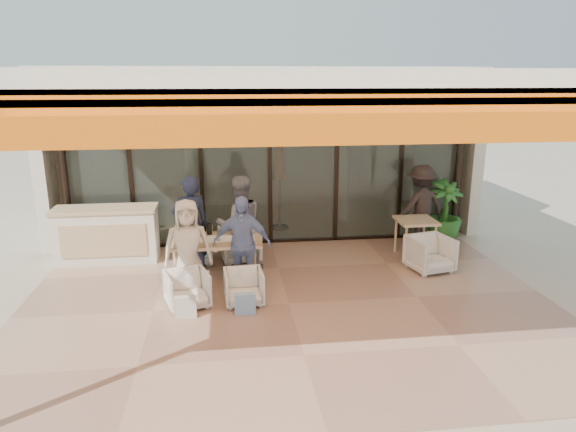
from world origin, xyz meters
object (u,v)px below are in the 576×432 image
object	(u,v)px
side_chair	(430,252)
side_table	(416,225)
diner_grey	(240,224)
diner_periwinkle	(242,244)
host_counter	(107,234)
diner_navy	(191,225)
dining_table	(215,242)
chair_far_right	(239,243)
diner_cream	(188,248)
standing_woman	(421,206)
chair_near_left	(187,288)
chair_far_left	(194,244)
chair_near_right	(244,286)

from	to	relation	value
side_chair	side_table	bearing A→B (deg)	77.21
diner_grey	diner_periwinkle	world-z (taller)	diner_grey
host_counter	diner_navy	distance (m)	1.78
dining_table	side_table	xyz separation A→B (m)	(3.74, 0.75, -0.05)
chair_far_right	dining_table	bearing A→B (deg)	54.79
diner_navy	side_chair	xyz separation A→B (m)	(4.15, -0.45, -0.51)
diner_cream	standing_woman	distance (m)	4.83
chair_near_left	diner_grey	xyz separation A→B (m)	(0.84, 1.40, 0.55)
chair_far_left	chair_far_right	bearing A→B (deg)	179.71
chair_far_right	side_chair	size ratio (longest dim) A/B	1.01
chair_far_right	standing_woman	xyz separation A→B (m)	(3.63, 0.42, 0.48)
diner_cream	diner_periwinkle	distance (m)	0.84
host_counter	diner_navy	bearing A→B (deg)	-25.73
side_table	side_chair	bearing A→B (deg)	-90.00
diner_periwinkle	side_chair	xyz separation A→B (m)	(3.31, 0.45, -0.43)
dining_table	diner_periwinkle	distance (m)	0.63
diner_grey	diner_periwinkle	distance (m)	0.90
chair_far_right	chair_near_left	xyz separation A→B (m)	(-0.84, -1.90, -0.05)
chair_near_left	side_chair	distance (m)	4.26
host_counter	diner_cream	world-z (taller)	diner_cream
dining_table	standing_woman	xyz separation A→B (m)	(4.06, 1.37, 0.15)
diner_cream	chair_near_left	bearing A→B (deg)	-96.60
dining_table	diner_navy	bearing A→B (deg)	132.85
chair_near_left	standing_woman	distance (m)	5.07
side_table	host_counter	bearing A→B (deg)	175.42
chair_near_right	diner_navy	bearing A→B (deg)	117.41
side_chair	diner_cream	bearing A→B (deg)	173.42
diner_grey	standing_woman	bearing A→B (deg)	-176.51
host_counter	chair_near_right	xyz separation A→B (m)	(2.42, -2.16, -0.24)
diner_periwinkle	host_counter	bearing A→B (deg)	154.59
chair_far_left	diner_cream	distance (m)	1.46
chair_near_right	diner_periwinkle	size ratio (longest dim) A/B	0.37
chair_far_right	chair_near_right	world-z (taller)	chair_far_right
host_counter	chair_far_right	world-z (taller)	host_counter
diner_periwinkle	side_table	world-z (taller)	diner_periwinkle
chair_far_left	side_table	world-z (taller)	side_table
chair_far_left	diner_cream	xyz separation A→B (m)	(0.00, -1.40, 0.41)
side_table	chair_far_left	bearing A→B (deg)	177.26
chair_far_left	side_table	xyz separation A→B (m)	(4.15, -0.20, 0.28)
side_table	diner_grey	bearing A→B (deg)	-174.80
chair_far_left	diner_periwinkle	distance (m)	1.69
diner_navy	diner_periwinkle	size ratio (longest dim) A/B	1.10
chair_near_right	diner_navy	size ratio (longest dim) A/B	0.34
diner_periwinkle	side_table	size ratio (longest dim) A/B	2.11
host_counter	chair_far_right	bearing A→B (deg)	-6.14
diner_grey	side_table	size ratio (longest dim) A/B	2.30
chair_far_right	chair_near_left	size ratio (longest dim) A/B	1.15
chair_far_left	side_chair	bearing A→B (deg)	166.84
dining_table	diner_grey	bearing A→B (deg)	46.01
diner_navy	standing_woman	world-z (taller)	diner_navy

